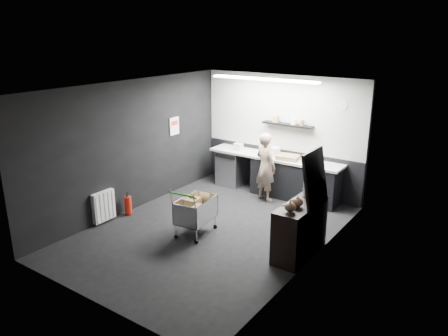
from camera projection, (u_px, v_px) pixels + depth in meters
The scene contains 22 objects.
floor at pixel (211, 231), 8.26m from camera, with size 5.50×5.50×0.00m, color black.
ceiling at pixel (210, 87), 7.44m from camera, with size 5.50×5.50×0.00m, color silver.
wall_back at pixel (282, 134), 10.00m from camera, with size 5.50×5.50×0.00m, color black.
wall_front at pixel (85, 213), 5.70m from camera, with size 5.50×5.50×0.00m, color black.
wall_left at pixel (132, 146), 8.94m from camera, with size 5.50×5.50×0.00m, color black.
wall_right at pixel (314, 184), 6.77m from camera, with size 5.50×5.50×0.00m, color black.
kitchen_wall_panel at pixel (282, 113), 9.84m from camera, with size 3.95×0.02×1.70m, color #B4B5B0.
dado_panel at pixel (280, 169), 10.25m from camera, with size 3.95×0.02×1.00m, color black.
floating_shelf at pixel (287, 124), 9.71m from camera, with size 1.20×0.22×0.04m, color black.
wall_clock at pixel (343, 105), 8.98m from camera, with size 0.20×0.20×0.03m, color silver.
poster at pixel (174, 126), 9.89m from camera, with size 0.02×0.30×0.40m, color white.
poster_red_band at pixel (174, 123), 9.86m from camera, with size 0.01×0.22×0.10m, color red.
radiator at pixel (104, 206), 8.51m from camera, with size 0.10×0.50×0.60m, color silver.
ceiling_strip at pixel (264, 79), 8.90m from camera, with size 2.40×0.20×0.04m, color white.
prep_counter at pixel (279, 176), 9.94m from camera, with size 3.20×0.61×0.90m.
person at pixel (266, 167), 9.55m from camera, with size 0.56×0.37×1.54m, color beige.
shopping_cart at pixel (196, 211), 8.03m from camera, with size 0.61×0.92×0.94m.
sideboard at pixel (302, 222), 7.25m from camera, with size 0.52×1.22×1.83m.
fire_extinguisher at pixel (128, 204), 8.92m from camera, with size 0.14×0.14×0.46m.
cardboard_box at pixel (288, 157), 9.63m from camera, with size 0.47×0.36×0.09m, color olive.
pink_tub at pixel (276, 152), 9.83m from camera, with size 0.21×0.21×0.21m, color silver.
white_container at pixel (238, 147), 10.33m from camera, with size 0.19×0.15×0.17m, color silver.
Camera 1 is at (4.49, -6.03, 3.64)m, focal length 35.00 mm.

